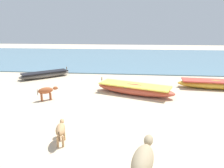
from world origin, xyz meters
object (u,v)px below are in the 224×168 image
at_px(fishing_boat_0, 215,84).
at_px(fishing_boat_1, 134,89).
at_px(cow_adult_dun, 143,161).
at_px(calf_near_tan, 61,130).
at_px(calf_far_rust, 46,91).
at_px(fishing_boat_2, 45,74).

bearing_deg(fishing_boat_0, fishing_boat_1, -156.93).
distance_m(cow_adult_dun, calf_near_tan, 2.98).
height_order(cow_adult_dun, calf_near_tan, cow_adult_dun).
bearing_deg(calf_far_rust, fishing_boat_2, 77.53).
height_order(fishing_boat_2, calf_near_tan, fishing_boat_2).
bearing_deg(fishing_boat_0, calf_far_rust, -156.92).
distance_m(fishing_boat_0, cow_adult_dun, 9.73).
height_order(fishing_boat_0, fishing_boat_1, fishing_boat_1).
bearing_deg(fishing_boat_1, fishing_boat_2, -7.39).
distance_m(fishing_boat_1, fishing_boat_2, 7.27).
xyz_separation_m(fishing_boat_2, cow_adult_dun, (6.66, -10.29, 0.48)).
relative_size(cow_adult_dun, calf_far_rust, 1.66).
distance_m(fishing_boat_1, calf_far_rust, 4.57).
xyz_separation_m(fishing_boat_0, calf_far_rust, (-9.12, -3.05, 0.20)).
relative_size(fishing_boat_0, fishing_boat_2, 1.32).
bearing_deg(cow_adult_dun, fishing_boat_1, 14.32).
height_order(fishing_boat_1, cow_adult_dun, cow_adult_dun).
bearing_deg(calf_near_tan, cow_adult_dun, -138.04).
height_order(cow_adult_dun, calf_far_rust, cow_adult_dun).
bearing_deg(calf_far_rust, calf_near_tan, -98.03).
relative_size(fishing_boat_2, calf_near_tan, 3.45).
bearing_deg(fishing_boat_1, calf_near_tan, 86.78).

